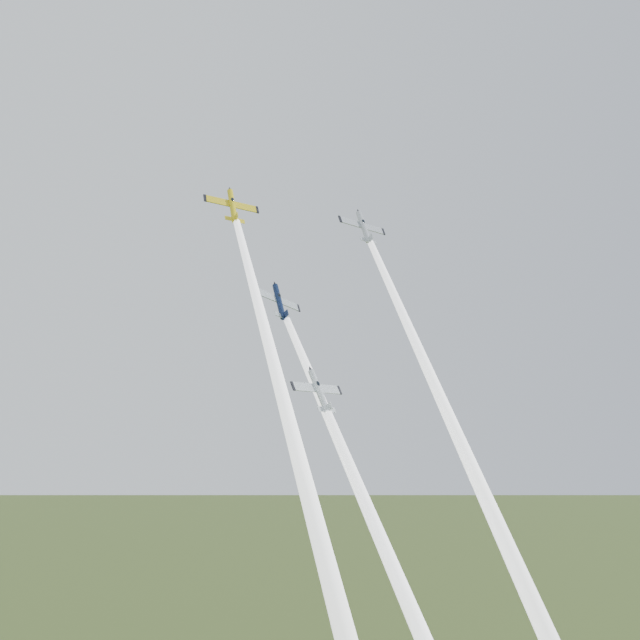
{
  "coord_description": "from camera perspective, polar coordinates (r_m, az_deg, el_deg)",
  "views": [
    {
      "loc": [
        -34.38,
        -103.27,
        77.5
      ],
      "look_at": [
        0.0,
        -6.0,
        92.0
      ],
      "focal_mm": 45.0,
      "sensor_mm": 36.0,
      "label": 1
    }
  ],
  "objects": [
    {
      "name": "plane_yellow",
      "position": [
        112.99,
        -6.25,
        8.08
      ],
      "size": [
        8.32,
        6.5,
        8.18
      ],
      "primitive_type": null,
      "rotation": [
        0.99,
        0.09,
        0.12
      ],
      "color": "yellow"
    },
    {
      "name": "smoke_trail_yellow",
      "position": [
        89.8,
        -2.03,
        -7.93
      ],
      "size": [
        7.14,
        39.09,
        58.16
      ],
      "primitive_type": null,
      "rotation": [
        -0.58,
        0.0,
        0.12
      ],
      "color": "white"
    },
    {
      "name": "plane_navy",
      "position": [
        110.03,
        -2.93,
        1.32
      ],
      "size": [
        7.91,
        8.2,
        8.86
      ],
      "primitive_type": null,
      "rotation": [
        0.99,
        0.22,
        0.36
      ],
      "color": "#0C1838"
    },
    {
      "name": "smoke_trail_navy",
      "position": [
        94.2,
        4.68,
        -16.01
      ],
      "size": [
        15.98,
        37.28,
        57.91
      ],
      "primitive_type": null,
      "rotation": [
        -0.58,
        0.0,
        0.36
      ],
      "color": "white"
    },
    {
      "name": "plane_silver_right",
      "position": [
        120.32,
        3.12,
        6.61
      ],
      "size": [
        8.43,
        7.19,
        8.4
      ],
      "primitive_type": null,
      "rotation": [
        0.99,
        0.11,
        0.2
      ],
      "color": "#B4BAC3"
    },
    {
      "name": "smoke_trail_silver_right",
      "position": [
        99.11,
        10.54,
        -9.82
      ],
      "size": [
        10.94,
        42.1,
        63.37
      ],
      "primitive_type": null,
      "rotation": [
        -0.58,
        0.0,
        0.2
      ],
      "color": "white"
    },
    {
      "name": "plane_silver_low",
      "position": [
        100.17,
        -0.08,
        -5.06
      ],
      "size": [
        9.01,
        7.72,
        7.47
      ],
      "primitive_type": null,
      "rotation": [
        0.99,
        0.03,
        0.35
      ],
      "color": "silver"
    }
  ]
}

